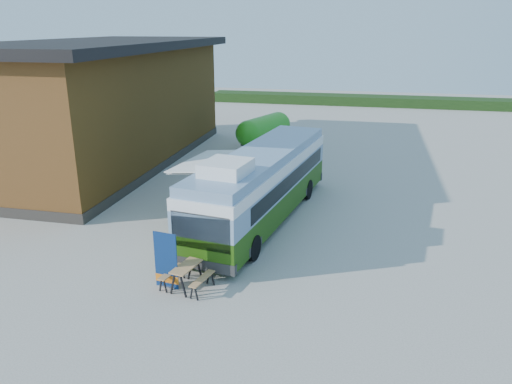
% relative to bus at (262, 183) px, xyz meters
% --- Properties ---
extents(ground, '(100.00, 100.00, 0.00)m').
position_rel_bus_xyz_m(ground, '(-1.08, -2.32, -1.76)').
color(ground, '#BCB7AD').
rests_on(ground, ground).
extents(barn, '(9.60, 21.20, 7.50)m').
position_rel_bus_xyz_m(barn, '(-11.58, 7.68, 1.83)').
color(barn, brown).
rests_on(barn, ground).
extents(hedge, '(40.00, 3.00, 1.00)m').
position_rel_bus_xyz_m(hedge, '(6.92, 35.68, -1.26)').
color(hedge, '#264419').
rests_on(hedge, ground).
extents(bus, '(4.31, 12.21, 3.68)m').
position_rel_bus_xyz_m(bus, '(0.00, 0.00, 0.00)').
color(bus, '#315F0F').
rests_on(bus, ground).
extents(awning, '(3.18, 4.50, 0.52)m').
position_rel_bus_xyz_m(awning, '(-2.01, -0.24, 0.92)').
color(awning, white).
rests_on(awning, ground).
extents(banner, '(0.86, 0.27, 1.99)m').
position_rel_bus_xyz_m(banner, '(-1.82, -6.68, -0.94)').
color(banner, navy).
rests_on(banner, ground).
extents(picnic_table, '(1.69, 1.57, 0.83)m').
position_rel_bus_xyz_m(picnic_table, '(-1.15, -6.59, -1.14)').
color(picnic_table, '#AC7E51').
rests_on(picnic_table, ground).
extents(person_a, '(0.70, 0.66, 1.61)m').
position_rel_bus_xyz_m(person_a, '(-0.42, 6.11, -0.95)').
color(person_a, '#999999').
rests_on(person_a, ground).
extents(person_b, '(1.01, 0.98, 1.64)m').
position_rel_bus_xyz_m(person_b, '(1.12, 5.46, -0.94)').
color(person_b, '#999999').
rests_on(person_b, ground).
extents(slurry_tanker, '(3.16, 5.82, 2.25)m').
position_rel_bus_xyz_m(slurry_tanker, '(-2.78, 13.84, -0.46)').
color(slurry_tanker, '#2A991B').
rests_on(slurry_tanker, ground).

